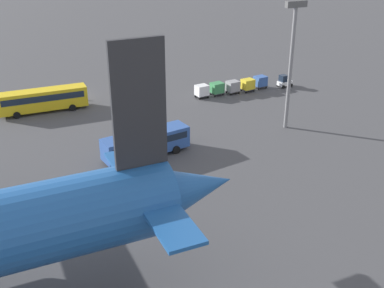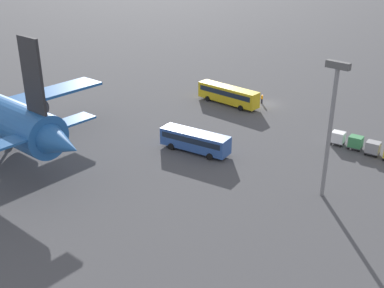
% 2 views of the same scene
% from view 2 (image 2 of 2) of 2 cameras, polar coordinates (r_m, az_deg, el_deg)
% --- Properties ---
extents(ground_plane, '(600.00, 600.00, 0.00)m').
position_cam_2_polar(ground_plane, '(92.01, 8.85, 4.74)').
color(ground_plane, '#424244').
extents(shuttle_bus_near, '(12.71, 3.08, 3.36)m').
position_cam_2_polar(shuttle_bus_near, '(90.35, 4.31, 5.94)').
color(shuttle_bus_near, gold).
rests_on(shuttle_bus_near, ground).
extents(shuttle_bus_far, '(11.01, 4.77, 3.04)m').
position_cam_2_polar(shuttle_bus_far, '(70.49, 0.36, 0.49)').
color(shuttle_bus_far, '#2D5199').
rests_on(shuttle_bus_far, ground).
extents(worker_person, '(0.38, 0.38, 1.74)m').
position_cam_2_polar(worker_person, '(91.88, 8.29, 5.32)').
color(worker_person, '#1E1E2D').
rests_on(worker_person, ground).
extents(cargo_cart_grey, '(2.23, 1.97, 2.06)m').
position_cam_2_polar(cargo_cart_grey, '(74.33, 20.65, -0.39)').
color(cargo_cart_grey, '#38383D').
rests_on(cargo_cart_grey, ground).
extents(cargo_cart_green, '(2.23, 1.97, 2.06)m').
position_cam_2_polar(cargo_cart_green, '(75.42, 18.83, 0.24)').
color(cargo_cart_green, '#38383D').
rests_on(cargo_cart_green, ground).
extents(cargo_cart_white, '(2.23, 1.97, 2.06)m').
position_cam_2_polar(cargo_cart_white, '(76.25, 16.92, 0.76)').
color(cargo_cart_white, '#38383D').
rests_on(cargo_cart_white, ground).
extents(light_pole, '(2.80, 0.70, 16.82)m').
position_cam_2_polar(light_pole, '(57.67, 16.22, 3.15)').
color(light_pole, slate).
rests_on(light_pole, ground).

